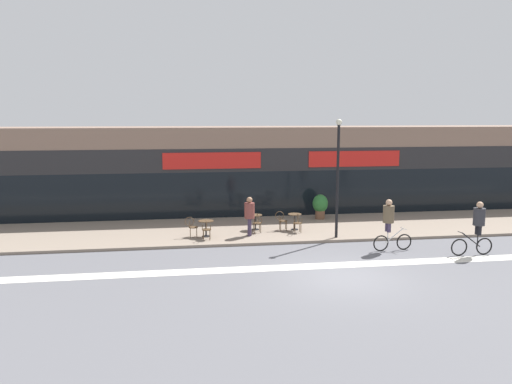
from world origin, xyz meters
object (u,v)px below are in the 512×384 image
Objects in this scene: bistro_table_1 at (255,219)px; cyclist_0 at (389,221)px; lamp_post at (338,170)px; cyclist_1 at (477,224)px; bistro_table_2 at (295,219)px; cafe_chair_2_near at (298,222)px; cafe_chair_2_side at (282,219)px; pedestrian_near_end at (249,213)px; cafe_chair_0_near at (207,228)px; cafe_chair_0_side at (192,225)px; bistro_table_0 at (206,225)px; planter_pot at (320,205)px; cafe_chair_1_near at (257,222)px.

cyclist_0 is at bearing -39.68° from bistro_table_1.
cyclist_1 is (4.67, -3.12, -1.86)m from lamp_post.
cafe_chair_2_near is at bearing -90.29° from bistro_table_2.
bistro_table_2 is at bearing 130.61° from lamp_post.
cafe_chair_2_side is 0.43× the size of cyclist_0.
cyclist_0 reaches higher than pedestrian_near_end.
cafe_chair_2_side is (-0.62, 0.63, 0.00)m from cafe_chair_2_near.
cafe_chair_0_near is 0.88m from cafe_chair_0_side.
lamp_post is (6.27, -1.00, 2.46)m from cafe_chair_0_side.
bistro_table_0 is 0.95× the size of bistro_table_2.
planter_pot is 4.57m from lamp_post.
cyclist_0 is (7.20, -2.39, 0.61)m from cafe_chair_0_near.
planter_pot is (3.67, 1.96, 0.21)m from bistro_table_1.
cafe_chair_2_near is at bearing 2.16° from cafe_chair_0_side.
bistro_table_2 is 4.39m from cafe_chair_0_near.
cafe_chair_2_side is 0.18× the size of lamp_post.
cafe_chair_2_near is (1.82, -0.91, 0.02)m from bistro_table_1.
cafe_chair_0_side reaches higher than bistro_table_2.
planter_pot reaches higher than bistro_table_2.
cafe_chair_2_near is at bearing 143.49° from lamp_post.
cafe_chair_2_near reaches higher than bistro_table_2.
cyclist_0 is 6.01m from pedestrian_near_end.
cyclist_1 is (6.14, -4.21, 0.60)m from cafe_chair_2_near.
cafe_chair_1_near is at bearing -169.30° from bistro_table_2.
pedestrian_near_end reaches higher than cafe_chair_1_near.
cafe_chair_0_side is at bearing 170.91° from lamp_post.
cafe_chair_0_side is 2.60m from pedestrian_near_end.
pedestrian_near_end is (-2.25, -0.85, 0.50)m from bistro_table_2.
cafe_chair_1_near is 1.24m from cafe_chair_2_side.
cyclist_1 is (7.96, -5.12, 0.61)m from bistro_table_1.
pedestrian_near_end is (2.55, -0.14, 0.52)m from cafe_chair_0_side.
cafe_chair_0_near is at bearing -149.29° from planter_pot.
bistro_table_0 is 0.34× the size of cyclist_1.
pedestrian_near_end reaches higher than bistro_table_2.
cafe_chair_1_near is 1.00× the size of cafe_chair_2_side.
lamp_post is at bearing 0.59° from pedestrian_near_end.
bistro_table_2 is at bearing 9.57° from cafe_chair_0_side.
cafe_chair_2_near is at bearing 129.93° from cyclist_0.
cafe_chair_0_near is 0.43× the size of cyclist_0.
cafe_chair_1_near is 4.49m from planter_pot.
cyclist_0 is at bearing -22.77° from bistro_table_0.
cafe_chair_2_side is 3.35m from planter_pot.
pedestrian_near_end is at bearing 147.06° from cyclist_0.
bistro_table_1 is 1.84m from bistro_table_2.
cafe_chair_2_side is 5.26m from cyclist_0.
cafe_chair_0_side is at bearing -171.51° from bistro_table_2.
cafe_chair_0_near is at bearing -157.33° from cafe_chair_2_side.
cafe_chair_0_near is 0.18× the size of lamp_post.
cafe_chair_0_side is 0.52× the size of pedestrian_near_end.
cafe_chair_2_side is (3.55, 1.34, 0.00)m from cafe_chair_0_near.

